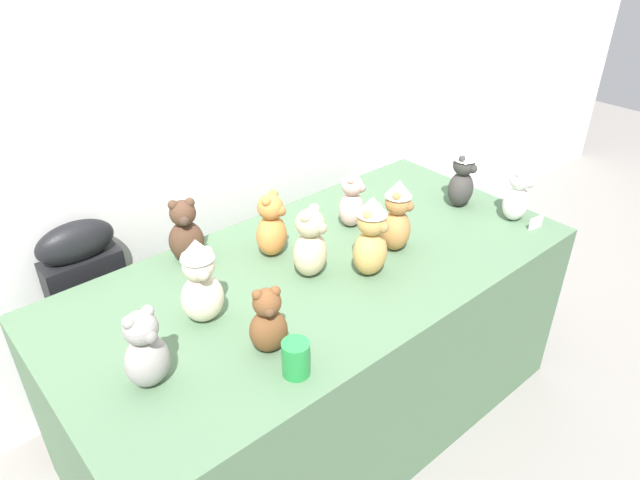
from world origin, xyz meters
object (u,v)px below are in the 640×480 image
at_px(instrument_case, 97,325).
at_px(teddy_bear_ash, 145,351).
at_px(teddy_bear_ginger, 271,226).
at_px(teddy_bear_chestnut, 268,322).
at_px(teddy_bear_blush, 352,202).
at_px(teddy_bear_charcoal, 462,177).
at_px(teddy_bear_cocoa, 185,232).
at_px(display_table, 320,348).
at_px(teddy_bear_cream, 201,282).
at_px(teddy_bear_honey, 371,237).
at_px(teddy_bear_snow, 517,196).
at_px(teddy_bear_sand, 310,244).
at_px(teddy_bear_caramel, 397,216).
at_px(party_cup_green, 296,358).

xyz_separation_m(instrument_case, teddy_bear_ash, (-0.08, -0.71, 0.41)).
distance_m(teddy_bear_ginger, teddy_bear_chestnut, 0.52).
relative_size(instrument_case, teddy_bear_blush, 4.08).
bearing_deg(teddy_bear_charcoal, teddy_bear_cocoa, 144.73).
distance_m(display_table, teddy_bear_cocoa, 0.69).
distance_m(instrument_case, teddy_bear_cocoa, 0.56).
distance_m(teddy_bear_blush, teddy_bear_cocoa, 0.66).
relative_size(teddy_bear_cream, teddy_bear_chestnut, 1.34).
xyz_separation_m(teddy_bear_cream, teddy_bear_honey, (0.58, -0.16, 0.00)).
height_order(teddy_bear_snow, teddy_bear_cream, teddy_bear_cream).
relative_size(display_table, teddy_bear_cream, 6.50).
height_order(teddy_bear_sand, teddy_bear_caramel, teddy_bear_caramel).
bearing_deg(teddy_bear_cream, teddy_bear_honey, -2.78).
xyz_separation_m(teddy_bear_blush, teddy_bear_honey, (-0.19, -0.29, 0.04)).
height_order(teddy_bear_snow, teddy_bear_blush, teddy_bear_snow).
bearing_deg(teddy_bear_cream, instrument_case, 119.69).
xyz_separation_m(teddy_bear_charcoal, party_cup_green, (-1.16, -0.33, -0.08)).
bearing_deg(teddy_bear_sand, teddy_bear_blush, 2.12).
relative_size(teddy_bear_snow, teddy_bear_sand, 0.88).
height_order(teddy_bear_ginger, teddy_bear_chestnut, teddy_bear_ginger).
distance_m(display_table, teddy_bear_blush, 0.59).
distance_m(teddy_bear_ginger, teddy_bear_sand, 0.20).
bearing_deg(teddy_bear_charcoal, teddy_bear_cream, 161.89).
bearing_deg(teddy_bear_cream, teddy_bear_charcoal, 10.20).
distance_m(teddy_bear_honey, teddy_bear_charcoal, 0.66).
xyz_separation_m(display_table, teddy_bear_charcoal, (0.77, -0.02, 0.51)).
height_order(instrument_case, teddy_bear_ginger, teddy_bear_ginger).
distance_m(teddy_bear_honey, teddy_bear_sand, 0.21).
xyz_separation_m(instrument_case, teddy_bear_charcoal, (1.41, -0.62, 0.42)).
relative_size(teddy_bear_blush, party_cup_green, 2.07).
relative_size(teddy_bear_blush, teddy_bear_chestnut, 1.03).
xyz_separation_m(teddy_bear_snow, teddy_bear_honey, (-0.73, 0.11, 0.04)).
xyz_separation_m(teddy_bear_chestnut, teddy_bear_charcoal, (1.16, 0.20, 0.03)).
bearing_deg(teddy_bear_honey, teddy_bear_cocoa, 114.08).
bearing_deg(display_table, teddy_bear_ginger, 109.55).
xyz_separation_m(teddy_bear_honey, teddy_bear_chestnut, (-0.51, -0.09, -0.04)).
bearing_deg(teddy_bear_blush, teddy_bear_ginger, 141.50).
relative_size(display_table, party_cup_green, 17.46).
bearing_deg(teddy_bear_charcoal, teddy_bear_snow, -88.31).
xyz_separation_m(teddy_bear_cocoa, teddy_bear_ash, (-0.39, -0.48, 0.00)).
bearing_deg(teddy_bear_cream, display_table, 9.38).
bearing_deg(teddy_bear_sand, teddy_bear_cocoa, 105.19).
height_order(teddy_bear_sand, teddy_bear_chestnut, teddy_bear_sand).
bearing_deg(teddy_bear_chestnut, instrument_case, 128.65).
height_order(teddy_bear_ash, teddy_bear_charcoal, teddy_bear_charcoal).
bearing_deg(teddy_bear_charcoal, teddy_bear_blush, 143.18).
xyz_separation_m(display_table, teddy_bear_caramel, (0.30, -0.08, 0.52)).
distance_m(teddy_bear_chestnut, teddy_bear_charcoal, 1.18).
distance_m(teddy_bear_blush, teddy_bear_charcoal, 0.50).
height_order(teddy_bear_snow, teddy_bear_ash, teddy_bear_ash).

